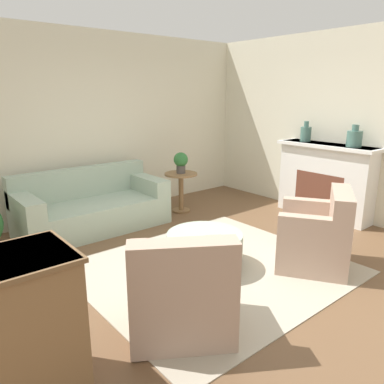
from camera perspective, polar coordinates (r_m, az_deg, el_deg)
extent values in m
plane|color=brown|center=(4.22, 3.27, -11.73)|extent=(16.00, 16.00, 0.00)
cube|color=beige|center=(6.09, -14.62, 9.83)|extent=(9.36, 0.12, 2.80)
cube|color=beige|center=(6.10, 23.70, 9.07)|extent=(0.12, 9.56, 2.80)
cube|color=#B2A893|center=(4.22, 3.27, -11.67)|extent=(2.71, 2.42, 0.01)
cube|color=#9EB29E|center=(5.50, -14.75, -3.47)|extent=(2.04, 0.94, 0.41)
cube|color=#9EB29E|center=(5.72, -16.62, 1.45)|extent=(2.04, 0.20, 0.43)
cube|color=#9EB29E|center=(5.10, -24.07, -1.97)|extent=(0.24, 0.90, 0.24)
cube|color=#9EB29E|center=(5.81, -6.83, 1.21)|extent=(0.24, 0.90, 0.24)
cube|color=olive|center=(5.18, -12.52, -6.52)|extent=(1.84, 0.05, 0.06)
cube|color=tan|center=(3.18, -1.76, -16.92)|extent=(1.06, 1.04, 0.41)
cube|color=tan|center=(2.74, -1.30, -12.05)|extent=(0.78, 0.60, 0.46)
cube|color=tan|center=(3.08, 4.37, -11.02)|extent=(0.49, 0.65, 0.25)
cube|color=tan|center=(3.03, -8.19, -11.62)|extent=(0.49, 0.65, 0.25)
cube|color=olive|center=(3.55, -2.27, -16.52)|extent=(0.63, 0.43, 0.06)
cube|color=tan|center=(4.45, 17.79, -7.98)|extent=(1.06, 1.04, 0.41)
cube|color=tan|center=(4.32, 21.73, -2.88)|extent=(0.78, 0.60, 0.46)
cube|color=tan|center=(4.65, 17.91, -2.63)|extent=(0.49, 0.65, 0.25)
cube|color=tan|center=(4.02, 17.83, -5.35)|extent=(0.49, 0.65, 0.25)
cube|color=olive|center=(4.52, 13.35, -9.69)|extent=(0.63, 0.43, 0.06)
cylinder|color=#9EB29E|center=(4.19, 1.94, -8.03)|extent=(0.84, 0.84, 0.26)
cylinder|color=olive|center=(3.94, 1.59, -12.61)|extent=(0.05, 0.05, 0.12)
cylinder|color=olive|center=(4.26, 6.80, -10.52)|extent=(0.05, 0.05, 0.12)
cylinder|color=olive|center=(4.30, -2.91, -10.20)|extent=(0.05, 0.05, 0.12)
cylinder|color=olive|center=(4.59, 2.19, -8.49)|extent=(0.05, 0.05, 0.12)
cylinder|color=olive|center=(6.00, -1.70, 2.76)|extent=(0.52, 0.52, 0.03)
cylinder|color=olive|center=(6.08, -1.68, -0.20)|extent=(0.08, 0.08, 0.61)
cylinder|color=olive|center=(6.16, -1.66, -2.81)|extent=(0.29, 0.29, 0.03)
cube|color=white|center=(6.15, 19.64, 1.64)|extent=(0.36, 1.45, 1.14)
cube|color=brown|center=(6.04, 18.66, -0.22)|extent=(0.02, 0.80, 0.63)
cube|color=white|center=(6.03, 19.99, 6.65)|extent=(0.44, 1.55, 0.05)
cylinder|color=#477066|center=(6.23, 16.94, 8.43)|extent=(0.17, 0.17, 0.23)
cylinder|color=#477066|center=(6.21, 17.05, 9.88)|extent=(0.07, 0.07, 0.09)
cylinder|color=#477066|center=(5.83, 23.50, 7.43)|extent=(0.21, 0.21, 0.23)
cylinder|color=#477066|center=(5.81, 23.66, 8.97)|extent=(0.10, 0.10, 0.09)
cylinder|color=#4C4742|center=(5.99, -1.71, 3.47)|extent=(0.14, 0.14, 0.12)
sphere|color=#2D6B33|center=(5.96, -1.72, 4.97)|extent=(0.23, 0.23, 0.23)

